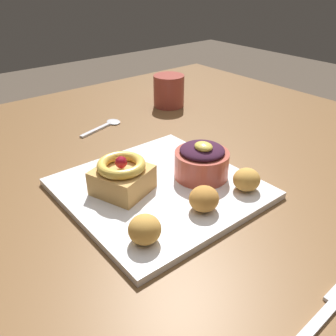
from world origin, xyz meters
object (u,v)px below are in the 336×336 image
Objects in this scene: fork at (326,313)px; coffee_mug at (169,91)px; fritter_front at (204,199)px; cake_slice at (122,176)px; fritter_back at (247,180)px; front_plate at (159,188)px; fritter_middle at (145,229)px; berry_ramekin at (202,161)px; spoon at (106,125)px.

coffee_mug is (-0.65, 0.30, 0.04)m from fork.
fritter_front reaches higher than fork.
cake_slice reaches higher than fritter_back.
front_plate is at bearing 65.31° from cake_slice.
cake_slice is 0.14m from fritter_middle.
cake_slice is 2.30× the size of fritter_back.
coffee_mug is at bearing 156.94° from fritter_back.
fork is at bearing 7.80° from cake_slice.
front_plate is 6.58× the size of fritter_back.
front_plate is 3.16× the size of berry_ramekin.
fritter_middle reaches higher than front_plate.
fritter_middle is 0.37× the size of spoon.
fritter_back reaches higher than fork.
fritter_front is (0.13, 0.07, -0.01)m from cake_slice.
fritter_back is 0.38× the size of spoon.
fork is at bearing -114.47° from spoon.
fritter_middle is at bearing -19.98° from cake_slice.
front_plate is at bearing -105.67° from berry_ramekin.
fritter_back is (0.00, 0.21, -0.00)m from fritter_middle.
fritter_back is at bearing 51.96° from cake_slice.
fritter_middle is (0.08, -0.18, -0.01)m from berry_ramekin.
fritter_front is 0.42m from spoon.
coffee_mug is at bearing -12.20° from spoon.
front_plate is at bearing -41.51° from coffee_mug.
fritter_back is 0.37× the size of fork.
fork is 1.01× the size of spoon.
cake_slice is 1.24× the size of coffee_mug.
spoon is at bearing 170.82° from fritter_front.
fritter_front reaches higher than front_plate.
front_plate is at bearing -133.65° from fritter_back.
front_plate is 0.32m from spoon.
front_plate is 0.07m from cake_slice.
coffee_mug is (-0.43, 0.40, 0.01)m from fritter_middle.
berry_ramekin reaches higher than spoon.
berry_ramekin is at bearing -31.11° from coffee_mug.
front_plate is 2.48× the size of spoon.
berry_ramekin is at bearing 70.42° from cake_slice.
fritter_middle is at bearing -42.54° from coffee_mug.
fritter_back is 0.54× the size of coffee_mug.
berry_ramekin is (0.02, 0.08, 0.04)m from front_plate.
fork is (0.35, 0.05, -0.04)m from cake_slice.
spoon is (-0.63, 0.09, 0.00)m from fork.
front_plate is at bearing 86.44° from fork.
coffee_mug is at bearing 137.46° from fritter_middle.
fork is 0.64m from spoon.
cake_slice reaches higher than fritter_middle.
fritter_middle is 0.54× the size of coffee_mug.
fork is (0.22, 0.09, -0.03)m from fritter_middle.
cake_slice is at bearing -131.83° from spoon.
fritter_middle reaches higher than fritter_front.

